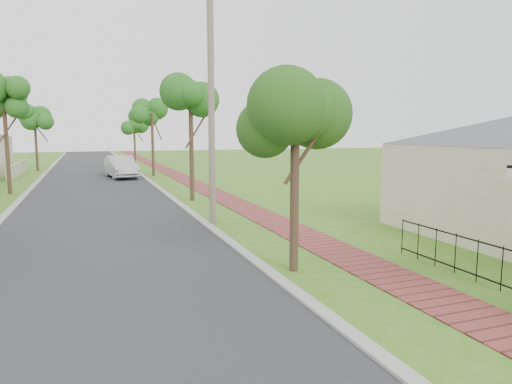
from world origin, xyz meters
TOP-DOWN VIEW (x-y plane):
  - ground at (0.00, 0.00)m, footprint 160.00×160.00m
  - road at (-3.00, 20.00)m, footprint 7.00×120.00m
  - kerb_right at (0.65, 20.00)m, footprint 0.30×120.00m
  - kerb_left at (-6.65, 20.00)m, footprint 0.30×120.00m
  - sidewalk at (3.25, 20.00)m, footprint 1.50×120.00m
  - street_trees at (-2.87, 26.84)m, footprint 10.70×37.65m
  - parked_car_red at (-1.00, 31.20)m, footprint 1.88×4.41m
  - parked_car_white at (-1.00, 29.15)m, footprint 2.36×5.18m
  - near_tree at (1.31, 3.58)m, footprint 1.87×1.87m
  - utility_pole at (0.95, 10.00)m, footprint 1.20×0.24m

SIDE VIEW (x-z plane):
  - ground at x=0.00m, z-range 0.00..0.00m
  - road at x=-3.00m, z-range -0.01..0.01m
  - kerb_right at x=0.65m, z-range -0.05..0.05m
  - kerb_left at x=-6.65m, z-range -0.05..0.05m
  - sidewalk at x=3.25m, z-range -0.01..0.01m
  - parked_car_red at x=-1.00m, z-range 0.00..1.49m
  - parked_car_white at x=-1.00m, z-range 0.00..1.65m
  - near_tree at x=1.31m, z-range 1.41..6.21m
  - utility_pole at x=0.95m, z-range 0.06..8.95m
  - street_trees at x=-2.87m, z-range 1.59..7.48m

